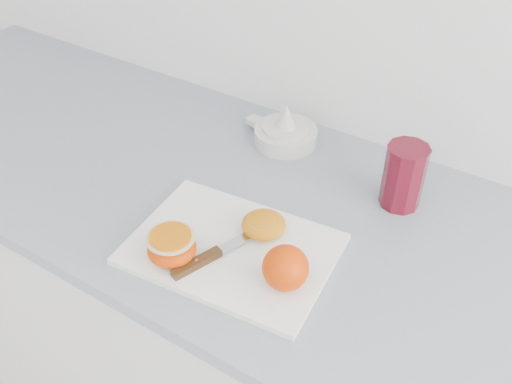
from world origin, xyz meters
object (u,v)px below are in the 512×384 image
Objects in this scene: cutting_board at (232,249)px; citrus_juicer at (285,132)px; counter at (284,359)px; half_orange at (172,247)px; red_tumbler at (403,178)px.

citrus_juicer is at bearing 105.42° from cutting_board.
half_orange is at bearing -116.52° from counter.
half_orange is at bearing -126.33° from red_tumbler.
counter is at bearing -137.59° from red_tumbler.
red_tumbler is (0.26, 0.35, 0.02)m from half_orange.
half_orange reaches higher than cutting_board.
half_orange is 0.65× the size of red_tumbler.
half_orange is 0.47× the size of citrus_juicer.
red_tumbler is at bearing 42.41° from counter.
citrus_juicer is (-0.13, 0.20, 0.47)m from counter.
counter is 0.53m from citrus_juicer.
red_tumbler is at bearing -12.15° from citrus_juicer.
cutting_board reaches higher than counter.
cutting_board is (-0.04, -0.14, 0.45)m from counter.
counter is at bearing -56.67° from citrus_juicer.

